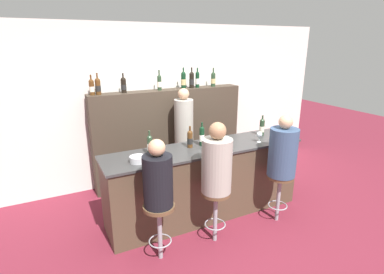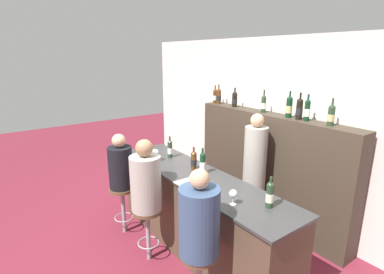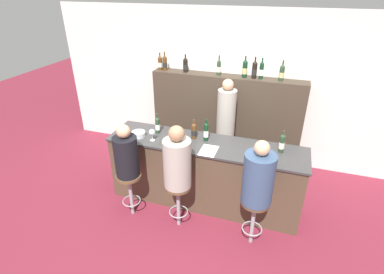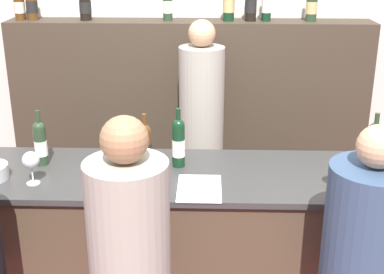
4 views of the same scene
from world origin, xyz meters
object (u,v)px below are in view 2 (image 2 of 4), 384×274
guest_seated_middle (146,180)px  bartender (254,178)px  wine_bottle_backbar_5 (299,109)px  wine_bottle_counter_0 (170,149)px  wine_bottle_counter_3 (270,194)px  guest_seated_left (120,165)px  bar_stool_right (199,268)px  bar_stool_left (123,198)px  wine_bottle_backbar_7 (331,115)px  wine_bottle_backbar_2 (235,99)px  wine_bottle_backbar_0 (215,96)px  wine_glass_1 (233,194)px  wine_bottle_backbar_3 (264,104)px  wine_bottle_backbar_6 (307,110)px  wine_bottle_counter_2 (203,163)px  metal_bowl (151,153)px  wine_bottle_counter_1 (194,160)px  guest_seated_right (199,219)px  wine_glass_0 (156,152)px  wine_bottle_backbar_1 (219,96)px  bar_stool_middle (148,221)px

guest_seated_middle → bartender: (0.28, 1.46, -0.25)m
wine_bottle_backbar_5 → wine_bottle_counter_0: bearing=-134.7°
wine_bottle_counter_0 → wine_bottle_counter_3: wine_bottle_counter_3 is taller
guest_seated_left → bar_stool_right: size_ratio=1.10×
bar_stool_left → wine_bottle_backbar_7: bearing=46.9°
wine_bottle_backbar_2 → bartender: bearing=-25.2°
wine_bottle_backbar_0 → wine_glass_1: wine_bottle_backbar_0 is taller
wine_bottle_backbar_3 → guest_seated_middle: bearing=-91.1°
wine_bottle_backbar_3 → wine_bottle_backbar_6: 0.68m
guest_seated_left → guest_seated_middle: size_ratio=0.89×
wine_bottle_backbar_7 → bar_stool_left: bearing=-133.1°
wine_bottle_counter_2 → wine_bottle_counter_3: wine_bottle_counter_2 is taller
wine_bottle_backbar_0 → metal_bowl: wine_bottle_backbar_0 is taller
wine_bottle_counter_1 → bar_stool_left: 1.13m
wine_bottle_backbar_5 → wine_bottle_backbar_6: 0.11m
bar_stool_right → wine_bottle_backbar_5: bearing=101.3°
wine_bottle_counter_3 → wine_bottle_backbar_2: (-1.71, 1.17, 0.58)m
bar_stool_left → guest_seated_left: size_ratio=0.91×
metal_bowl → guest_seated_left: bearing=-82.5°
bartender → bar_stool_right: bearing=-64.4°
guest_seated_middle → guest_seated_right: guest_seated_middle is taller
wine_bottle_backbar_2 → wine_glass_0: wine_bottle_backbar_2 is taller
wine_bottle_backbar_1 → bar_stool_right: wine_bottle_backbar_1 is taller
wine_bottle_backbar_2 → wine_glass_1: bearing=-43.7°
wine_bottle_backbar_7 → guest_seated_middle: wine_bottle_backbar_7 is taller
wine_glass_1 → metal_bowl: (-1.70, 0.05, -0.07)m
guest_seated_left → bar_stool_left: bearing=153.4°
wine_bottle_backbar_1 → bartender: (1.19, -0.38, -0.93)m
guest_seated_middle → bar_stool_right: bearing=0.0°
wine_glass_0 → bar_stool_middle: 0.91m
wine_bottle_backbar_2 → wine_bottle_backbar_6: 1.25m
wine_bottle_backbar_7 → guest_seated_middle: size_ratio=0.38×
wine_bottle_counter_0 → bar_stool_left: size_ratio=0.45×
wine_bottle_counter_3 → bar_stool_left: wine_bottle_counter_3 is taller
wine_bottle_backbar_7 → bar_stool_right: (-0.05, -1.84, -1.19)m
wine_bottle_counter_1 → bar_stool_right: (0.98, -0.67, -0.60)m
wine_bottle_counter_3 → wine_bottle_backbar_3: wine_bottle_backbar_3 is taller
wine_bottle_counter_0 → wine_bottle_backbar_3: size_ratio=0.94×
wine_bottle_backbar_0 → guest_seated_right: 2.78m
wine_bottle_backbar_7 → guest_seated_left: size_ratio=0.43×
wine_bottle_counter_2 → wine_bottle_backbar_3: wine_bottle_backbar_3 is taller
guest_seated_middle → bar_stool_middle: bearing=180.0°
wine_bottle_backbar_5 → wine_bottle_counter_2: bearing=-110.4°
wine_bottle_backbar_1 → wine_glass_0: size_ratio=1.87×
wine_bottle_counter_1 → bar_stool_right: bearing=-34.2°
wine_bottle_backbar_3 → guest_seated_right: (0.94, -1.84, -0.70)m
wine_bottle_backbar_3 → bartender: (0.24, -0.38, -0.93)m
wine_bottle_counter_2 → wine_bottle_backbar_7: size_ratio=1.01×
wine_bottle_counter_0 → wine_bottle_backbar_6: 1.83m
wine_bottle_counter_3 → wine_glass_1: size_ratio=2.01×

